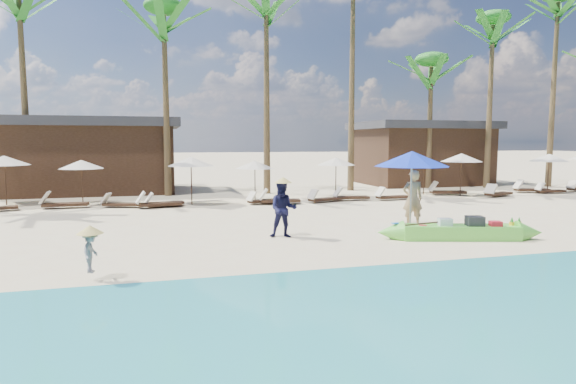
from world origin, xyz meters
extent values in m
plane|color=beige|center=(0.00, 0.00, 0.00)|extent=(240.00, 240.00, 0.00)
cube|color=tan|center=(0.00, -5.00, 0.00)|extent=(240.00, 4.50, 0.01)
cube|color=#5FCE3E|center=(4.96, -0.28, 0.21)|extent=(3.57, 1.63, 0.42)
cube|color=white|center=(4.96, -0.28, 0.23)|extent=(3.05, 1.31, 0.19)
cube|color=#262628|center=(5.38, -0.39, 0.52)|extent=(0.58, 0.51, 0.39)
cube|color=silver|center=(4.54, -0.11, 0.48)|extent=(0.46, 0.42, 0.31)
cube|color=red|center=(5.95, -0.61, 0.45)|extent=(0.39, 0.35, 0.24)
cylinder|color=red|center=(3.90, 0.07, 0.38)|extent=(0.24, 0.24, 0.10)
cylinder|color=#262628|center=(3.61, 0.04, 0.37)|extent=(0.22, 0.22, 0.09)
sphere|color=#C9B87E|center=(3.30, 0.18, 0.42)|extent=(0.20, 0.20, 0.20)
cylinder|color=yellow|center=(6.52, -0.62, 0.42)|extent=(0.15, 0.15, 0.20)
cylinder|color=yellow|center=(6.74, -0.68, 0.42)|extent=(0.15, 0.15, 0.20)
imported|color=tan|center=(4.65, 2.05, 0.99)|extent=(0.79, 0.58, 1.98)
imported|color=black|center=(-0.15, 1.41, 0.88)|extent=(1.00, 0.86, 1.76)
imported|color=gray|center=(-5.27, -2.04, 0.63)|extent=(0.44, 0.64, 0.90)
cylinder|color=#99999E|center=(4.23, 1.42, 1.29)|extent=(0.06, 0.06, 2.57)
cone|color=#1430BE|center=(4.23, 1.42, 2.40)|extent=(2.46, 2.46, 0.50)
cylinder|color=#362116|center=(-10.74, 12.13, 1.12)|extent=(0.06, 0.06, 2.25)
cone|color=beige|center=(-10.74, 12.13, 2.09)|extent=(2.25, 2.25, 0.45)
cube|color=#362116|center=(-7.88, 10.29, 0.17)|extent=(1.90, 0.62, 0.13)
cube|color=beige|center=(-8.72, 10.30, 0.50)|extent=(0.43, 0.61, 0.55)
cylinder|color=#362116|center=(-7.33, 11.45, 1.02)|extent=(0.05, 0.05, 2.04)
cone|color=beige|center=(-7.33, 11.45, 1.90)|extent=(2.04, 2.04, 0.41)
cube|color=#362116|center=(-5.50, 9.90, 0.14)|extent=(1.68, 1.00, 0.11)
cube|color=beige|center=(-6.17, 10.13, 0.42)|extent=(0.50, 0.60, 0.47)
cube|color=#362116|center=(-3.82, 9.37, 0.17)|extent=(1.94, 0.82, 0.13)
cube|color=beige|center=(-4.65, 9.27, 0.50)|extent=(0.49, 0.65, 0.55)
cylinder|color=#362116|center=(-2.36, 10.08, 1.10)|extent=(0.05, 0.05, 2.19)
cone|color=beige|center=(-2.36, 10.08, 2.04)|extent=(2.19, 2.19, 0.44)
cube|color=#362116|center=(-3.57, 9.79, 0.14)|extent=(1.70, 0.78, 0.12)
cube|color=beige|center=(-4.28, 9.68, 0.43)|extent=(0.45, 0.58, 0.48)
cylinder|color=#362116|center=(0.78, 10.64, 0.98)|extent=(0.05, 0.05, 1.96)
cone|color=beige|center=(0.78, 10.64, 1.82)|extent=(1.96, 1.96, 0.39)
cube|color=#362116|center=(0.98, 9.49, 0.14)|extent=(1.61, 0.97, 0.11)
cube|color=beige|center=(0.34, 9.27, 0.41)|extent=(0.49, 0.58, 0.45)
cube|color=#362116|center=(1.72, 9.15, 0.16)|extent=(1.92, 0.84, 0.13)
cube|color=beige|center=(0.90, 9.26, 0.49)|extent=(0.49, 0.65, 0.54)
cylinder|color=#362116|center=(5.31, 11.27, 1.03)|extent=(0.05, 0.05, 2.06)
cone|color=beige|center=(5.31, 11.27, 1.91)|extent=(2.06, 2.06, 0.41)
cube|color=#362116|center=(3.99, 9.30, 0.15)|extent=(1.73, 1.00, 0.12)
cube|color=beige|center=(3.30, 9.08, 0.44)|extent=(0.51, 0.62, 0.48)
cube|color=#362116|center=(5.55, 9.59, 0.15)|extent=(1.75, 0.70, 0.12)
cube|color=beige|center=(4.80, 9.66, 0.45)|extent=(0.43, 0.58, 0.50)
cylinder|color=#362116|center=(10.50, 11.14, 1.03)|extent=(0.05, 0.05, 2.06)
cone|color=beige|center=(10.50, 11.14, 1.91)|extent=(2.06, 2.06, 0.41)
cube|color=#362116|center=(7.65, 9.26, 0.15)|extent=(1.70, 0.61, 0.12)
cube|color=beige|center=(6.91, 9.23, 0.44)|extent=(0.40, 0.56, 0.49)
cylinder|color=#362116|center=(12.11, 10.04, 1.13)|extent=(0.06, 0.06, 2.25)
cone|color=beige|center=(12.11, 10.04, 2.09)|extent=(2.25, 2.25, 0.45)
cube|color=#362116|center=(11.66, 10.50, 0.17)|extent=(2.00, 1.08, 0.13)
cube|color=beige|center=(10.85, 10.72, 0.50)|extent=(0.57, 0.70, 0.56)
cube|color=#362116|center=(13.89, 9.14, 0.16)|extent=(1.86, 1.13, 0.12)
cube|color=beige|center=(13.15, 8.88, 0.47)|extent=(0.56, 0.67, 0.52)
cylinder|color=#362116|center=(17.93, 10.05, 1.10)|extent=(0.05, 0.05, 2.19)
cone|color=beige|center=(17.93, 10.05, 2.04)|extent=(2.19, 2.19, 0.44)
cube|color=#362116|center=(17.12, 10.33, 0.17)|extent=(1.97, 1.02, 0.13)
cube|color=beige|center=(16.31, 10.52, 0.50)|extent=(0.55, 0.69, 0.55)
cube|color=#362116|center=(17.85, 9.71, 0.14)|extent=(1.65, 0.70, 0.11)
cube|color=beige|center=(17.15, 9.79, 0.42)|extent=(0.42, 0.56, 0.47)
cube|color=beige|center=(19.81, 10.19, 0.44)|extent=(0.45, 0.58, 0.48)
cone|color=brown|center=(-10.45, 15.08, 5.45)|extent=(0.40, 0.40, 10.89)
cone|color=brown|center=(-3.36, 14.27, 5.04)|extent=(0.40, 0.40, 10.08)
ellipsoid|color=#216F1B|center=(-3.36, 14.27, 10.08)|extent=(2.08, 2.08, 0.88)
cone|color=brown|center=(2.15, 14.01, 5.63)|extent=(0.40, 0.40, 11.26)
cone|color=brown|center=(7.45, 14.38, 6.58)|extent=(0.40, 0.40, 13.16)
cone|color=brown|center=(12.84, 14.52, 4.04)|extent=(0.40, 0.40, 8.07)
ellipsoid|color=#216F1B|center=(12.84, 14.52, 8.07)|extent=(2.08, 2.08, 0.88)
cone|color=brown|center=(16.57, 13.68, 5.32)|extent=(0.40, 0.40, 10.64)
ellipsoid|color=#216F1B|center=(16.57, 13.68, 10.64)|extent=(2.08, 2.08, 0.88)
cone|color=brown|center=(21.07, 13.33, 6.13)|extent=(0.40, 0.40, 12.26)
cube|color=#362116|center=(-8.00, 17.50, 1.90)|extent=(10.00, 6.00, 3.80)
cube|color=#2D2D33|center=(-8.00, 17.50, 4.05)|extent=(10.80, 6.60, 0.50)
cube|color=#362116|center=(14.00, 17.50, 1.90)|extent=(8.00, 6.00, 3.80)
cube|color=#2D2D33|center=(14.00, 17.50, 4.05)|extent=(8.80, 6.60, 0.50)
camera|label=1|loc=(-3.83, -12.81, 2.96)|focal=30.00mm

